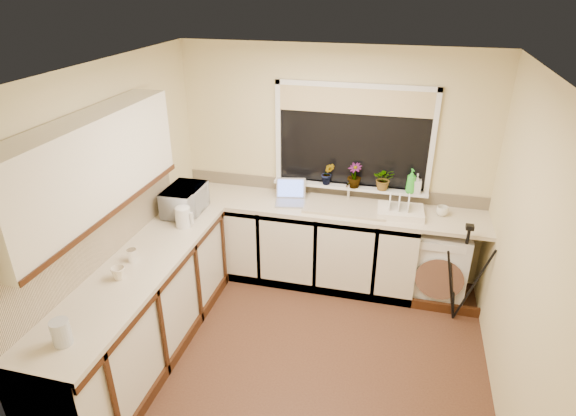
{
  "coord_description": "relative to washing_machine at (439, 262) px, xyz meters",
  "views": [
    {
      "loc": [
        0.69,
        -3.16,
        3.01
      ],
      "look_at": [
        -0.24,
        0.55,
        1.15
      ],
      "focal_mm": 29.73,
      "sensor_mm": 36.0,
      "label": 1
    }
  ],
  "objects": [
    {
      "name": "tripod",
      "position": [
        0.17,
        -0.37,
        0.12
      ],
      "size": [
        0.59,
        0.59,
        1.03
      ],
      "primitive_type": null,
      "rotation": [
        0.0,
        0.0,
        -0.23
      ],
      "color": "black",
      "rests_on": "floor"
    },
    {
      "name": "splashback_left",
      "position": [
        -2.77,
        -1.52,
        0.73
      ],
      "size": [
        0.02,
        2.4,
        0.45
      ],
      "primitive_type": "cube",
      "color": "beige",
      "rests_on": "wall_left"
    },
    {
      "name": "splashback_back",
      "position": [
        -1.18,
        0.27,
        0.58
      ],
      "size": [
        3.2,
        0.02,
        0.14
      ],
      "primitive_type": "cube",
      "color": "beige",
      "rests_on": "wall_back"
    },
    {
      "name": "wall_back",
      "position": [
        -1.18,
        0.28,
        0.83
      ],
      "size": [
        3.2,
        0.0,
        3.2
      ],
      "primitive_type": "plane",
      "rotation": [
        1.57,
        0.0,
        0.0
      ],
      "color": "beige",
      "rests_on": "ground"
    },
    {
      "name": "plant_b",
      "position": [
        -1.21,
        0.18,
        0.78
      ],
      "size": [
        0.14,
        0.12,
        0.24
      ],
      "primitive_type": "imported",
      "rotation": [
        0.0,
        0.0,
        0.11
      ],
      "color": "#999999",
      "rests_on": "windowsill"
    },
    {
      "name": "dish_rack",
      "position": [
        -0.44,
        -0.05,
        0.54
      ],
      "size": [
        0.46,
        0.36,
        0.07
      ],
      "primitive_type": "cube",
      "rotation": [
        0.0,
        0.0,
        0.06
      ],
      "color": "white",
      "rests_on": "worktop_back"
    },
    {
      "name": "wall_left",
      "position": [
        -2.78,
        -1.22,
        0.83
      ],
      "size": [
        0.0,
        3.0,
        3.0
      ],
      "primitive_type": "plane",
      "rotation": [
        1.57,
        0.0,
        1.57
      ],
      "color": "beige",
      "rests_on": "ground"
    },
    {
      "name": "cup_back",
      "position": [
        -0.04,
        0.04,
        0.56
      ],
      "size": [
        0.14,
        0.14,
        0.09
      ],
      "primitive_type": "imported",
      "rotation": [
        0.0,
        0.0,
        0.24
      ],
      "color": "white",
      "rests_on": "worktop_back"
    },
    {
      "name": "ceiling",
      "position": [
        -1.18,
        -1.22,
        2.06
      ],
      "size": [
        3.2,
        3.2,
        0.0
      ],
      "primitive_type": "plane",
      "rotation": [
        3.14,
        0.0,
        0.0
      ],
      "color": "white",
      "rests_on": "ground"
    },
    {
      "name": "faucet",
      "position": [
        -0.98,
        0.16,
        0.63
      ],
      "size": [
        0.03,
        0.03,
        0.24
      ],
      "primitive_type": "cylinder",
      "color": "silver",
      "rests_on": "worktop_back"
    },
    {
      "name": "kettle",
      "position": [
        -2.4,
        -0.79,
        0.6
      ],
      "size": [
        0.14,
        0.14,
        0.19
      ],
      "primitive_type": "cylinder",
      "color": "white",
      "rests_on": "worktop_left"
    },
    {
      "name": "windowsill",
      "position": [
        -0.98,
        0.21,
        0.64
      ],
      "size": [
        1.6,
        0.14,
        0.03
      ],
      "primitive_type": "cube",
      "color": "white",
      "rests_on": "wall_back"
    },
    {
      "name": "soap_bottle_clear",
      "position": [
        -0.31,
        0.19,
        0.76
      ],
      "size": [
        0.09,
        0.09,
        0.2
      ],
      "primitive_type": "imported",
      "rotation": [
        0.0,
        0.0,
        0.01
      ],
      "color": "#999999",
      "rests_on": "windowsill"
    },
    {
      "name": "base_cabinet_back",
      "position": [
        -1.5,
        -0.02,
        0.04
      ],
      "size": [
        2.55,
        0.6,
        0.86
      ],
      "primitive_type": "cube",
      "color": "silver",
      "rests_on": "floor"
    },
    {
      "name": "worktop_back",
      "position": [
        -1.18,
        -0.02,
        0.49
      ],
      "size": [
        3.2,
        0.6,
        0.04
      ],
      "primitive_type": "cube",
      "color": "beige",
      "rests_on": "base_cabinet_back"
    },
    {
      "name": "wall_front",
      "position": [
        -1.18,
        -2.72,
        0.83
      ],
      "size": [
        3.2,
        0.0,
        3.2
      ],
      "primitive_type": "plane",
      "rotation": [
        -1.57,
        0.0,
        0.0
      ],
      "color": "beige",
      "rests_on": "ground"
    },
    {
      "name": "upper_cabinet",
      "position": [
        -2.62,
        -1.67,
        1.41
      ],
      "size": [
        0.28,
        1.9,
        0.7
      ],
      "primitive_type": "cube",
      "color": "silver",
      "rests_on": "wall_left"
    },
    {
      "name": "steel_jar",
      "position": [
        -2.54,
        -1.45,
        0.56
      ],
      "size": [
        0.08,
        0.08,
        0.11
      ],
      "primitive_type": "cylinder",
      "color": "white",
      "rests_on": "worktop_left"
    },
    {
      "name": "worktop_left",
      "position": [
        -2.48,
        -1.52,
        0.49
      ],
      "size": [
        0.6,
        2.4,
        0.04
      ],
      "primitive_type": "cube",
      "color": "beige",
      "rests_on": "base_cabinet_left"
    },
    {
      "name": "window_glass",
      "position": [
        -0.98,
        0.27,
        1.16
      ],
      "size": [
        1.5,
        0.02,
        1.0
      ],
      "primitive_type": "cube",
      "color": "black",
      "rests_on": "wall_back"
    },
    {
      "name": "washing_machine",
      "position": [
        0.0,
        0.0,
        0.0
      ],
      "size": [
        0.59,
        0.57,
        0.78
      ],
      "primitive_type": "cube",
      "rotation": [
        0.0,
        0.0,
        -0.07
      ],
      "color": "silver",
      "rests_on": "floor"
    },
    {
      "name": "sink",
      "position": [
        -0.98,
        -0.02,
        0.52
      ],
      "size": [
        0.82,
        0.46,
        0.03
      ],
      "primitive_type": "cube",
      "color": "tan",
      "rests_on": "worktop_back"
    },
    {
      "name": "microwave",
      "position": [
        -2.51,
        -0.51,
        0.64
      ],
      "size": [
        0.32,
        0.48,
        0.26
      ],
      "primitive_type": "imported",
      "rotation": [
        0.0,
        0.0,
        1.57
      ],
      "color": "white",
      "rests_on": "worktop_left"
    },
    {
      "name": "base_cabinet_left",
      "position": [
        -2.48,
        -1.52,
        0.04
      ],
      "size": [
        0.54,
        2.4,
        0.86
      ],
      "primitive_type": "cube",
      "color": "silver",
      "rests_on": "floor"
    },
    {
      "name": "plant_c",
      "position": [
        -0.93,
        0.18,
        0.79
      ],
      "size": [
        0.19,
        0.19,
        0.26
      ],
      "primitive_type": "imported",
      "rotation": [
        0.0,
        0.0,
        -0.38
      ],
      "color": "#999999",
      "rests_on": "windowsill"
    },
    {
      "name": "floor",
      "position": [
        -1.18,
        -1.22,
        -0.39
      ],
      "size": [
        3.2,
        3.2,
        0.0
      ],
      "primitive_type": "plane",
      "color": "brown",
      "rests_on": "ground"
    },
    {
      "name": "window_blind",
      "position": [
        -0.98,
        0.24,
        1.53
      ],
      "size": [
        1.5,
        0.02,
        0.25
      ],
      "primitive_type": "cube",
      "color": "tan",
      "rests_on": "wall_back"
    },
    {
      "name": "plant_d",
      "position": [
        -0.63,
        0.19,
        0.78
      ],
      "size": [
        0.22,
        0.19,
        0.24
      ],
      "primitive_type": "imported",
      "rotation": [
        0.0,
        0.0,
        0.04
      ],
      "color": "#999999",
      "rests_on": "windowsill"
    },
    {
      "name": "laptop",
      "position": [
        -1.56,
        -0.01,
        0.57
      ],
      "size": [
        0.35,
        0.34,
        0.22
      ],
      "rotation": [
        0.0,
        0.0,
        0.19
      ],
      "color": "#95959C",
      "rests_on": "worktop_back"
    },
    {
      "name": "wall_right",
      "position": [
        0.42,
        -1.22,
        0.83
      ],
      "size": [
        0.0,
        3.0,
        3.0
      ],
      "primitive_type": "plane",
      "rotation": [
        1.57,
        0.0,
        -1.57
      ],
      "color": "beige",
      "rests_on": "ground"
    },
    {
      "name": "cup_left",
      "position": [
        -2.51,
        -1.71,
        0.56
      ],
      "size": [
        0.14,
        0.14,
        0.1
      ],
      "primitive_type": "imported",
      "rotation": [
        0.0,
        0.0,
        -0.39
      ],
      "color": "#EFE0C5",
      "rests_on": "worktop_left"
    },
    {
      "name": "glass_jug",
      "position": [
        -2.45,
        -2.44,
        0.6
      ],
      "size": [
        0.12,
        0.12,
        0.17
      ],
      "primitive_type": "cylinder",
      "color": "#B5B9C0",
      "rests_on": "worktop_left"
    },
    {
      "name": "soap_bottle_green",
      "position": [
        -0.36,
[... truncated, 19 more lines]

